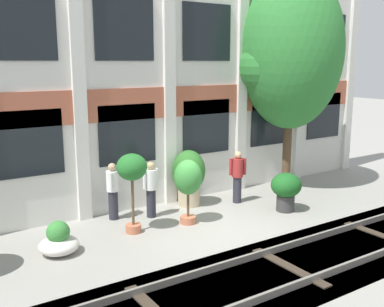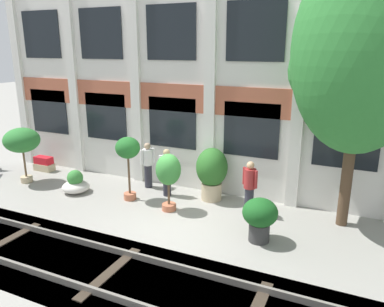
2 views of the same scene
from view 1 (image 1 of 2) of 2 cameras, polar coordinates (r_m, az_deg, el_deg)
ground_plane at (r=12.13m, az=3.01°, el=-9.07°), size 80.00×80.00×0.00m
apartment_facade at (r=13.60m, az=-3.51°, el=9.04°), size 16.77×0.64×7.37m
rail_tracks at (r=10.19m, az=12.89°, el=-14.37°), size 24.41×2.80×0.43m
broadleaf_tree at (r=15.41m, az=12.48°, el=12.30°), size 3.55×3.38×7.23m
potted_plant_wide_bowl at (r=10.76m, az=-16.57°, el=-10.64°), size 0.91×0.91×0.78m
potted_plant_tall_urn at (r=11.90m, az=-0.51°, el=-3.41°), size 0.74×0.74×1.75m
potted_plant_fluted_column at (r=13.30m, az=11.85°, el=-4.38°), size 0.88×0.88×1.13m
potted_plant_terracotta_small at (r=11.26m, az=-7.63°, el=-2.38°), size 0.77×0.77×2.05m
potted_plant_glazed_jar at (r=13.45m, az=-0.41°, el=-2.71°), size 0.99×0.99×1.70m
resident_by_doorway at (r=12.49m, az=-10.03°, el=-4.52°), size 0.34×0.45×1.59m
resident_watching_tracks at (r=12.53m, az=-5.24°, el=-4.35°), size 0.52×0.34×1.58m
resident_near_plants at (r=13.81m, az=5.80°, el=-2.77°), size 0.49×0.34×1.61m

